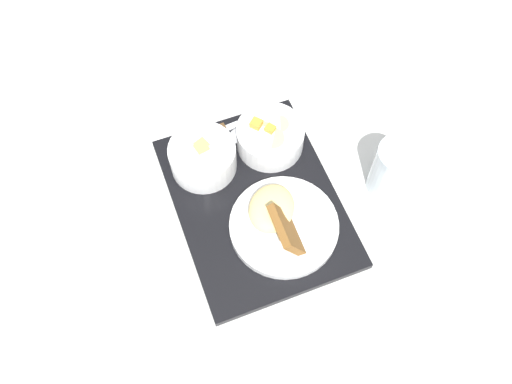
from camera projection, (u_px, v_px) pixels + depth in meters
name	position (u px, v px, depth m)	size (l,w,h in m)	color
ground_plane	(256.00, 203.00, 1.00)	(4.00, 4.00, 0.00)	silver
serving_tray	(256.00, 202.00, 0.99)	(0.39, 0.30, 0.02)	black
bowl_salad	(270.00, 136.00, 1.02)	(0.13, 0.13, 0.06)	white
bowl_soup	(203.00, 156.00, 0.99)	(0.12, 0.12, 0.06)	white
plate_main	(281.00, 221.00, 0.95)	(0.19, 0.19, 0.08)	white
knife	(219.00, 130.00, 1.05)	(0.02, 0.20, 0.01)	silver
spoon	(234.00, 137.00, 1.04)	(0.04, 0.15, 0.01)	silver
glass_water	(393.00, 171.00, 0.97)	(0.08, 0.08, 0.12)	silver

